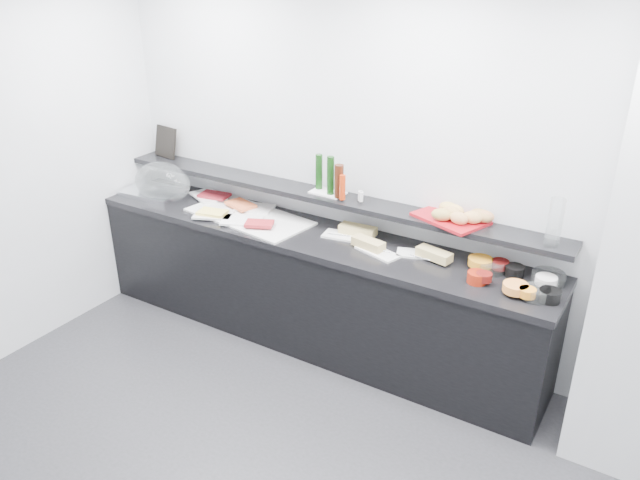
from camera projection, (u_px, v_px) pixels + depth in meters
The scene contains 55 objects.
back_wall at pixel (419, 179), 4.24m from camera, with size 5.00×0.02×2.70m, color silver.
buffet_cabinet at pixel (309, 289), 4.73m from camera, with size 3.60×0.60×0.85m, color black.
counter_top at pixel (309, 236), 4.54m from camera, with size 3.62×0.62×0.05m, color black.
wall_shelf at pixel (321, 196), 4.56m from camera, with size 3.60×0.25×0.04m, color black.
cloche_base at pixel (153, 192), 5.22m from camera, with size 0.50×0.34×0.04m, color silver.
cloche_dome at pixel (163, 182), 5.13m from camera, with size 0.51×0.33×0.34m, color white.
linen_runner at pixel (249, 216), 4.78m from camera, with size 0.99×0.47×0.01m, color silver.
platter_meat_a at pixel (208, 196), 5.14m from camera, with size 0.31×0.21×0.01m, color white.
food_meat_a at pixel (214, 195), 5.10m from camera, with size 0.24×0.15×0.02m, color maroon.
platter_salmon at pixel (255, 208), 4.90m from camera, with size 0.28×0.19×0.01m, color white.
food_salmon at pixel (241, 205), 4.91m from camera, with size 0.24×0.15×0.02m, color orange.
platter_cheese at pixel (213, 215), 4.77m from camera, with size 0.29×0.19×0.01m, color silver.
food_cheese at pixel (212, 212), 4.76m from camera, with size 0.22×0.14×0.02m, color #FEE262.
platter_meat_b at pixel (242, 220), 4.67m from camera, with size 0.30×0.20×0.01m, color white.
food_meat_b at pixel (259, 224), 4.57m from camera, with size 0.20×0.13×0.02m, color maroon.
sandwich_plate_left at pixel (347, 237), 4.44m from camera, with size 0.35×0.15×0.01m, color white.
sandwich_food_left at pixel (358, 230), 4.46m from camera, with size 0.27×0.10×0.06m, color #DCC273.
tongs_left at pixel (339, 235), 4.44m from camera, with size 0.01×0.01×0.16m, color #B9BBC1.
sandwich_plate_mid at pixel (378, 252), 4.22m from camera, with size 0.31×0.13×0.01m, color white.
sandwich_food_mid at pixel (368, 243), 4.25m from camera, with size 0.24×0.09×0.06m, color tan.
tongs_mid at pixel (379, 250), 4.21m from camera, with size 0.01×0.01×0.16m, color #ACAEB2.
sandwich_plate_right at pixel (420, 254), 4.19m from camera, with size 0.31×0.13×0.01m, color white.
sandwich_food_right at pixel (434, 254), 4.10m from camera, with size 0.24×0.09×0.06m, color tan.
tongs_right at pixel (420, 257), 4.12m from camera, with size 0.01×0.01×0.16m, color silver.
bowl_glass_fruit at pixel (491, 268), 3.95m from camera, with size 0.16×0.16×0.07m, color white.
fill_glass_fruit at pixel (480, 262), 4.00m from camera, with size 0.16×0.16×0.05m, color orange.
bowl_black_jam at pixel (514, 271), 3.91m from camera, with size 0.12×0.12×0.07m, color black.
fill_black_jam at pixel (500, 264), 3.97m from camera, with size 0.11×0.11×0.05m, color #600E0D.
bowl_glass_cream at pixel (548, 278), 3.82m from camera, with size 0.20×0.20×0.07m, color white.
fill_glass_cream at pixel (546, 280), 3.77m from camera, with size 0.13×0.13×0.05m, color white.
bowl_red_jam at pixel (477, 277), 3.83m from camera, with size 0.12×0.12×0.07m, color maroon.
fill_red_jam at pixel (484, 277), 3.81m from camera, with size 0.10×0.10×0.05m, color #5D110D.
bowl_glass_salmon at pixel (536, 293), 3.65m from camera, with size 0.16×0.16×0.07m, color white.
fill_glass_salmon at pixel (515, 288), 3.69m from camera, with size 0.15×0.15×0.05m, color orange.
bowl_black_fruit at pixel (550, 295), 3.63m from camera, with size 0.13×0.13×0.07m, color black.
fill_black_fruit at pixel (527, 292), 3.64m from camera, with size 0.10×0.10×0.05m, color orange.
framed_print at pixel (166, 142), 5.30m from camera, with size 0.24×0.02×0.26m, color black.
print_art at pixel (167, 142), 5.31m from camera, with size 0.17×0.00×0.22m, color beige.
condiment_tray at pixel (328, 193), 4.55m from camera, with size 0.25×0.15×0.01m, color white.
bottle_green_a at pixel (319, 172), 4.55m from camera, with size 0.05×0.05×0.26m, color #10350E.
bottle_brown at pixel (339, 181), 4.40m from camera, with size 0.06×0.06×0.24m, color #39160A.
bottle_green_b at pixel (331, 175), 4.45m from camera, with size 0.05×0.05×0.28m, color #0F330E.
bottle_hot at pixel (342, 187), 4.37m from camera, with size 0.04×0.04×0.18m, color #B62F0D.
shaker_salt at pixel (360, 196), 4.37m from camera, with size 0.03×0.03×0.07m, color white.
shaker_pepper at pixel (361, 197), 4.35m from camera, with size 0.03×0.03×0.07m, color silver.
bread_tray at pixel (450, 218), 4.10m from camera, with size 0.45×0.31×0.02m, color #A41119.
bread_roll_nw at pixel (449, 208), 4.12m from camera, with size 0.15×0.09×0.08m, color tan.
bread_roll_n at pixel (456, 211), 4.08m from camera, with size 0.12×0.08×0.08m, color tan.
bread_roll_ne at pixel (481, 215), 4.01m from camera, with size 0.16×0.10×0.08m, color #AC7B41.
bread_roll_sw at pixel (442, 215), 4.02m from camera, with size 0.14×0.09×0.08m, color #AB8941.
bread_roll_s at pixel (459, 218), 3.97m from camera, with size 0.12×0.08×0.08m, color tan.
bread_roll_se at pixel (472, 217), 3.98m from camera, with size 0.13×0.08×0.08m, color tan.
bread_roll_midw at pixel (452, 212), 4.06m from camera, with size 0.14×0.09×0.08m, color #B68545.
bread_roll_mide at pixel (484, 216), 4.00m from camera, with size 0.13×0.08×0.08m, color #B77446.
carafe at pixel (555, 223), 3.68m from camera, with size 0.09×0.09×0.30m, color silver.
Camera 1 is at (1.53, -1.77, 2.76)m, focal length 35.00 mm.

